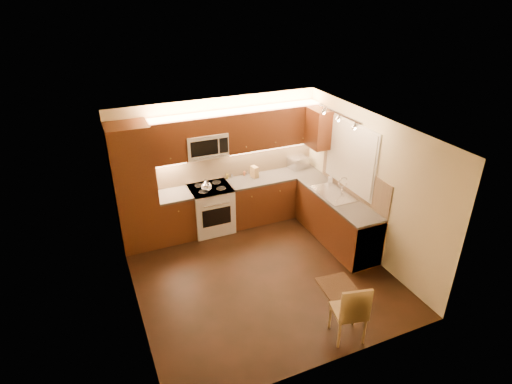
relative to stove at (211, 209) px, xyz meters
name	(u,v)px	position (x,y,z in m)	size (l,w,h in m)	color
floor	(261,274)	(0.30, -1.68, -0.46)	(4.00, 4.00, 0.01)	black
ceiling	(262,131)	(0.30, -1.68, 2.04)	(4.00, 4.00, 0.01)	beige
wall_back	(219,162)	(0.30, 0.32, 0.79)	(4.00, 0.01, 2.50)	beige
wall_front	(333,287)	(0.30, -3.67, 0.79)	(4.00, 0.01, 2.50)	beige
wall_left	(128,237)	(-1.70, -1.68, 0.79)	(0.01, 4.00, 2.50)	beige
wall_right	(368,186)	(2.30, -1.68, 0.79)	(0.01, 4.00, 2.50)	beige
pantry	(135,188)	(-1.35, 0.02, 0.69)	(0.70, 0.60, 2.30)	#461E0F
base_cab_back_left	(176,217)	(-0.69, 0.02, -0.03)	(0.62, 0.60, 0.86)	#461E0F
counter_back_left	(174,195)	(-0.69, 0.02, 0.42)	(0.62, 0.60, 0.04)	#3C3836
base_cab_back_right	(274,197)	(1.34, 0.02, -0.03)	(1.92, 0.60, 0.86)	#461E0F
counter_back_right	(274,177)	(1.34, 0.02, 0.42)	(1.92, 0.60, 0.04)	#3C3836
base_cab_right	(336,220)	(2.00, -1.28, -0.03)	(0.60, 2.00, 0.86)	#461E0F
counter_right	(338,198)	(2.00, -1.28, 0.42)	(0.60, 2.00, 0.04)	#3C3836
dishwasher	(359,239)	(2.00, -1.98, -0.03)	(0.58, 0.60, 0.84)	silver
backsplash_back	(236,162)	(0.65, 0.31, 0.74)	(3.30, 0.02, 0.60)	tan
backsplash_right	(354,179)	(2.29, -1.28, 0.74)	(0.02, 2.00, 0.60)	tan
upper_cab_back_left	(167,141)	(-0.69, 0.15, 1.42)	(0.62, 0.35, 0.75)	#461E0F
upper_cab_back_right	(272,127)	(1.34, 0.15, 1.42)	(1.92, 0.35, 0.75)	#461E0F
upper_cab_bridge	(204,124)	(0.00, 0.15, 1.63)	(0.76, 0.35, 0.31)	#461E0F
upper_cab_right_corner	(319,128)	(2.12, -0.28, 1.42)	(0.35, 0.50, 0.75)	#461E0F
stove	(211,209)	(0.00, 0.00, 0.00)	(0.76, 0.65, 0.92)	silver
microwave	(206,145)	(0.00, 0.14, 1.26)	(0.76, 0.38, 0.44)	silver
window_frame	(351,156)	(2.29, -1.12, 1.14)	(0.03, 1.44, 1.24)	silver
window_blinds	(350,156)	(2.27, -1.12, 1.14)	(0.02, 1.36, 1.16)	silver
sink	(334,190)	(2.00, -1.12, 0.52)	(0.52, 0.86, 0.15)	silver
faucet	(343,185)	(2.18, -1.12, 0.59)	(0.20, 0.04, 0.30)	silver
track_light_bar	(339,113)	(1.85, -1.27, 2.00)	(0.04, 1.20, 0.03)	silver
kettle	(206,185)	(-0.10, -0.11, 0.57)	(0.19, 0.19, 0.22)	silver
toaster_oven	(298,162)	(1.97, 0.19, 0.56)	(0.39, 0.29, 0.23)	silver
knife_block	(254,172)	(0.96, 0.12, 0.55)	(0.10, 0.16, 0.23)	#9E8147
spice_jar_a	(232,176)	(0.53, 0.26, 0.48)	(0.04, 0.04, 0.08)	silver
spice_jar_b	(227,176)	(0.44, 0.26, 0.49)	(0.05, 0.05, 0.10)	brown
spice_jar_c	(247,173)	(0.87, 0.26, 0.48)	(0.04, 0.04, 0.09)	silver
spice_jar_d	(244,173)	(0.80, 0.26, 0.49)	(0.04, 0.04, 0.09)	#A75A32
soap_bottle	(330,178)	(2.20, -0.68, 0.52)	(0.07, 0.08, 0.17)	silver
rug	(341,291)	(1.29, -2.58, -0.45)	(0.55, 0.82, 0.01)	black
dining_chair	(349,310)	(0.82, -3.38, 0.00)	(0.41, 0.41, 0.93)	#9E8147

